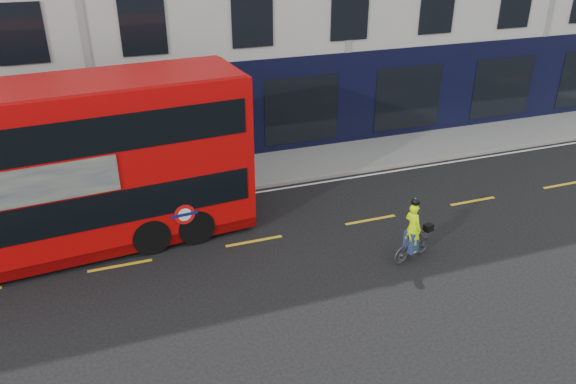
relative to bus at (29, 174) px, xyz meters
name	(u,v)px	position (x,y,z in m)	size (l,w,h in m)	color
ground	(125,296)	(2.00, -2.93, -2.58)	(120.00, 120.00, 0.00)	black
pavement	(109,191)	(2.00, 3.57, -2.52)	(60.00, 3.00, 0.12)	gray
kerb	(111,209)	(2.00, 2.07, -2.51)	(60.00, 0.12, 0.13)	gray
road_edge_line	(112,215)	(2.00, 1.77, -2.57)	(58.00, 0.10, 0.01)	silver
lane_dashes	(120,266)	(2.00, -1.43, -2.57)	(58.00, 0.12, 0.01)	gold
bus	(29,174)	(0.00, 0.00, 0.00)	(12.65, 3.91, 5.03)	#BD0707
cyclist	(413,239)	(10.04, -3.90, -1.90)	(1.54, 0.85, 2.02)	#404345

